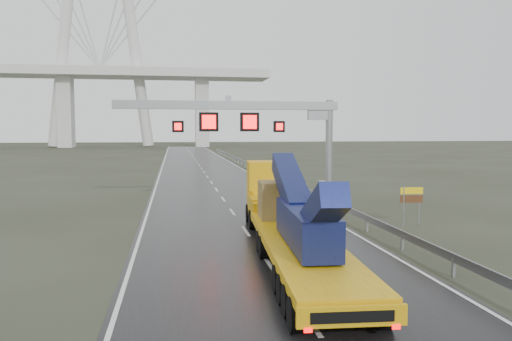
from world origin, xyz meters
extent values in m
plane|color=#2B2E20|center=(0.00, 0.00, 0.00)|extent=(400.00, 400.00, 0.00)
cube|color=black|center=(0.00, 40.00, 0.01)|extent=(11.00, 200.00, 0.02)
cube|color=silver|center=(6.90, 18.00, 0.15)|extent=(1.20, 1.20, 0.30)
cylinder|color=gray|center=(6.90, 18.00, 3.60)|extent=(0.48, 0.48, 7.20)
cube|color=gray|center=(0.00, 18.00, 6.80)|extent=(14.80, 0.55, 0.55)
cube|color=gray|center=(6.10, 18.00, 6.30)|extent=(1.40, 0.35, 0.90)
cube|color=gray|center=(0.00, 18.00, 7.25)|extent=(0.35, 0.35, 0.35)
cube|color=black|center=(-1.30, 17.95, 5.70)|extent=(1.25, 0.25, 1.25)
cube|color=#FF0C0C|center=(-1.30, 17.81, 5.70)|extent=(0.90, 0.02, 0.90)
cube|color=black|center=(1.40, 17.95, 5.70)|extent=(1.25, 0.25, 1.25)
cube|color=#FF0C0C|center=(1.40, 17.81, 5.70)|extent=(0.90, 0.02, 0.90)
cube|color=black|center=(-3.30, 17.95, 5.40)|extent=(0.75, 0.25, 0.75)
cube|color=#FF0C0C|center=(-3.30, 17.81, 5.40)|extent=(0.54, 0.02, 0.54)
cube|color=black|center=(3.40, 17.95, 5.40)|extent=(0.75, 0.25, 0.75)
cube|color=#FF0C0C|center=(3.40, 17.81, 5.40)|extent=(0.54, 0.02, 0.54)
cube|color=silver|center=(-35.00, 140.00, 10.50)|extent=(4.00, 6.00, 21.00)
cube|color=silver|center=(5.00, 140.00, 10.50)|extent=(4.00, 6.00, 21.00)
cube|color=#C4850A|center=(1.00, 2.70, 0.97)|extent=(3.46, 13.10, 0.32)
cube|color=#C4850A|center=(0.55, -3.90, 0.79)|extent=(2.69, 0.29, 0.51)
cube|color=black|center=(0.54, -3.97, 0.79)|extent=(2.03, 0.16, 0.28)
cube|color=#FF0505|center=(-0.52, -3.89, 0.51)|extent=(0.21, 0.05, 0.11)
cube|color=#FF0505|center=(1.61, -4.04, 0.51)|extent=(0.21, 0.05, 0.11)
cube|color=#C4850A|center=(1.46, 9.53, 1.34)|extent=(2.48, 1.27, 0.46)
cube|color=#C4850A|center=(1.56, 11.01, 1.11)|extent=(2.59, 2.93, 1.11)
cube|color=#C4850A|center=(1.67, 12.67, 2.22)|extent=(2.43, 2.00, 2.41)
cube|color=black|center=(1.73, 13.62, 2.50)|extent=(2.13, 0.19, 1.11)
cube|color=#10174B|center=(0.93, 1.78, 1.85)|extent=(1.67, 5.63, 1.30)
cube|color=#10174B|center=(1.15, 5.01, 2.96)|extent=(1.27, 5.15, 2.37)
cube|color=#10174B|center=(0.78, -0.53, 2.68)|extent=(1.08, 3.72, 2.24)
cylinder|color=gray|center=(1.49, 1.74, 2.68)|extent=(0.30, 0.30, 1.48)
cube|color=olive|center=(1.32, 7.50, 1.97)|extent=(2.17, 2.17, 1.67)
cylinder|color=black|center=(0.71, -1.45, 0.46)|extent=(2.74, 1.10, 0.93)
cylinder|color=black|center=(1.15, 5.01, 0.46)|extent=(2.74, 1.10, 0.93)
cylinder|color=black|center=(1.66, 12.49, 0.51)|extent=(2.56, 1.18, 1.02)
cylinder|color=gray|center=(8.55, 10.00, 1.08)|extent=(0.07, 0.07, 2.15)
cylinder|color=gray|center=(9.45, 10.00, 1.08)|extent=(0.07, 0.07, 2.15)
cube|color=yellow|center=(9.00, 10.00, 1.93)|extent=(1.26, 0.11, 0.36)
cube|color=#4F2C16|center=(9.00, 10.00, 1.48)|extent=(1.26, 0.11, 0.40)
cube|color=red|center=(6.00, 14.97, 0.55)|extent=(0.72, 0.53, 1.10)
camera|label=1|loc=(-3.55, -14.85, 5.19)|focal=35.00mm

